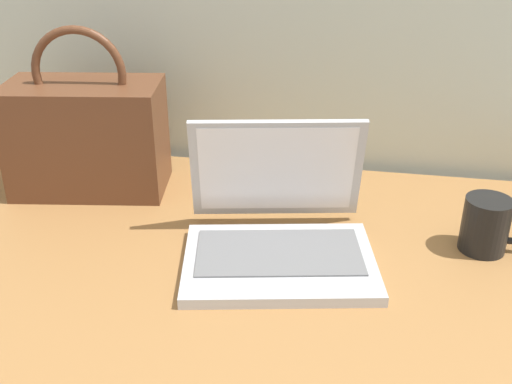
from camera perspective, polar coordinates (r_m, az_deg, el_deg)
desk at (r=1.04m, az=-2.39°, el=-6.46°), size 1.60×0.76×0.03m
laptop at (r=1.01m, az=2.12°, el=-3.48°), size 0.35×0.33×0.21m
coffee_mug at (r=1.09m, az=21.03°, el=-2.87°), size 0.12×0.08×0.10m
handbag at (r=1.25m, az=-15.65°, el=5.24°), size 0.32×0.20×0.33m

